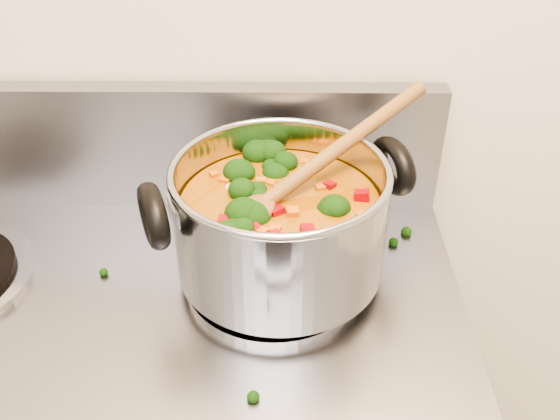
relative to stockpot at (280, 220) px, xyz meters
name	(u,v)px	position (x,y,z in m)	size (l,w,h in m)	color
stockpot	(280,220)	(0.00, 0.00, 0.00)	(0.29, 0.22, 0.14)	#A6A6AE
wooden_spoon	(294,181)	(0.02, 0.01, 0.04)	(0.24, 0.20, 0.10)	brown
cooktop_crumbs	(213,218)	(-0.08, 0.10, -0.07)	(0.12, 0.14, 0.01)	black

